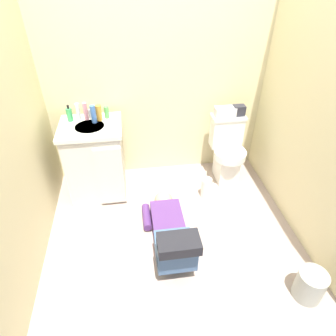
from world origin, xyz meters
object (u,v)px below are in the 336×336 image
Objects in this scene: toilet at (227,150)px; trash_can at (310,285)px; bottle_pink at (86,111)px; toiletry_bag at (239,110)px; faucet at (90,114)px; soap_dispenser at (70,115)px; person_plumber at (170,233)px; vanity_cabinet at (96,160)px; bottle_green at (107,112)px; tissue_box at (225,112)px; bottle_blue at (93,114)px; paper_towel_roll at (206,188)px; bottle_white at (78,112)px; bottle_amber at (99,113)px.

toilet is 2.91× the size of trash_can.
toiletry_bag is at bearing 0.34° from bottle_pink.
faucet is 0.60× the size of soap_dispenser.
bottle_pink reaches higher than toiletry_bag.
toiletry_bag is at bearing 49.22° from person_plumber.
bottle_green is (0.16, 0.14, 0.46)m from vanity_cabinet.
faucet is at bearing 122.55° from person_plumber.
vanity_cabinet is at bearing -174.52° from toiletry_bag.
toiletry_bag is at bearing 0.06° from faucet.
bottle_pink is 0.67× the size of trash_can.
toiletry_bag is at bearing 0.00° from tissue_box.
bottle_green is (0.12, 0.08, -0.03)m from bottle_blue.
person_plumber is (0.65, -0.88, -0.24)m from vanity_cabinet.
soap_dispenser is (-0.19, 0.13, 0.47)m from vanity_cabinet.
soap_dispenser reaches higher than trash_can.
paper_towel_roll is (0.97, -0.40, -0.76)m from bottle_green.
vanity_cabinet is 6.61× the size of toiletry_bag.
paper_towel_roll is (0.48, 0.62, -0.06)m from person_plumber.
bottle_white is (-0.76, 1.01, 0.73)m from person_plumber.
bottle_green is (-1.38, -0.01, 0.07)m from toiletry_bag.
trash_can is (1.82, -1.62, -0.76)m from soap_dispenser.
toiletry_bag is 1.38m from bottle_green.
bottle_green reaches higher than vanity_cabinet.
soap_dispenser is 0.29m from bottle_amber.
bottle_white reaches higher than bottle_amber.
person_plumber is 1.33m from bottle_green.
trash_can is at bearing -46.00° from bottle_amber.
soap_dispenser reaches higher than bottle_green.
vanity_cabinet is 4.94× the size of soap_dispenser.
faucet is at bearing 8.78° from bottle_white.
tissue_box reaches higher than person_plumber.
faucet is at bearing 178.14° from bottle_green.
toilet is 4.52× the size of soap_dispenser.
bottle_blue is at bearing 55.23° from vanity_cabinet.
trash_can reaches higher than paper_towel_roll.
faucet is 0.09× the size of person_plumber.
paper_towel_roll is at bearing -16.32° from soap_dispenser.
toilet is at bearing -0.13° from bottle_blue.
bottle_pink is 0.14m from bottle_amber.
vanity_cabinet is at bearing 126.52° from person_plumber.
tissue_box is 1.84× the size of bottle_green.
bottle_pink is 2.46m from trash_can.
soap_dispenser reaches higher than toilet.
bottle_pink is at bearing 105.66° from vanity_cabinet.
bottle_blue reaches higher than trash_can.
bottle_amber reaches higher than trash_can.
trash_can is 1.09× the size of paper_towel_roll.
trash_can is at bearing -86.83° from toiletry_bag.
faucet is (-1.44, 0.09, 0.50)m from toilet.
bottle_white is (-1.54, 0.07, 0.54)m from toilet.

